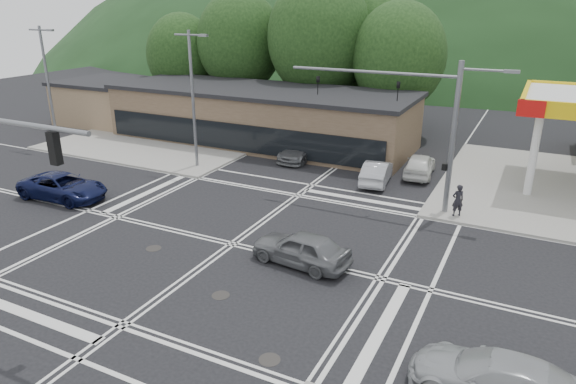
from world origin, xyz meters
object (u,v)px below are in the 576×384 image
at_px(car_silver_east, 497,379).
at_px(car_queue_a, 377,172).
at_px(car_grey_center, 301,248).
at_px(pedestrian, 458,200).
at_px(car_blue_west, 63,187).
at_px(car_northbound, 302,150).
at_px(car_queue_b, 420,165).

bearing_deg(car_silver_east, car_queue_a, -151.36).
height_order(car_grey_center, pedestrian, pedestrian).
distance_m(car_blue_west, car_queue_a, 18.66).
bearing_deg(car_grey_center, car_northbound, -148.66).
height_order(car_silver_east, car_queue_a, car_silver_east).
bearing_deg(pedestrian, car_queue_b, -95.26).
bearing_deg(car_queue_b, car_silver_east, 103.39).
relative_size(car_queue_a, car_northbound, 0.89).
xyz_separation_m(car_queue_a, pedestrian, (5.42, -3.62, 0.31)).
distance_m(car_queue_a, car_queue_b, 3.28).
relative_size(car_blue_west, pedestrian, 3.05).
bearing_deg(car_northbound, pedestrian, -23.71).
xyz_separation_m(car_blue_west, car_queue_a, (15.28, 10.71, -0.02)).
height_order(car_queue_a, car_queue_b, car_queue_b).
height_order(car_blue_west, car_grey_center, car_grey_center).
relative_size(car_silver_east, car_northbound, 1.02).
bearing_deg(car_northbound, car_queue_b, 4.19).
height_order(car_silver_east, car_queue_b, car_queue_b).
height_order(car_queue_b, pedestrian, pedestrian).
bearing_deg(car_northbound, car_blue_west, -120.29).
xyz_separation_m(car_silver_east, car_queue_a, (-8.62, 16.59, -0.01)).
bearing_deg(car_queue_a, car_grey_center, 84.46).
bearing_deg(car_silver_east, car_queue_b, -159.92).
height_order(car_silver_east, pedestrian, pedestrian).
relative_size(car_grey_center, car_queue_a, 1.03).
xyz_separation_m(car_blue_west, car_northbound, (8.95, 13.21, -0.03)).
bearing_deg(car_queue_b, car_grey_center, 77.28).
relative_size(car_grey_center, car_queue_b, 1.02).
relative_size(car_blue_west, car_northbound, 1.09).
bearing_deg(car_grey_center, pedestrian, 154.12).
bearing_deg(car_grey_center, car_queue_b, 179.32).
relative_size(car_grey_center, pedestrian, 2.55).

